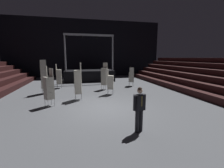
# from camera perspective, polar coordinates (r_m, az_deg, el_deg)

# --- Properties ---
(ground_plane) EXTENTS (22.00, 30.00, 0.10)m
(ground_plane) POSITION_cam_1_polar(r_m,az_deg,el_deg) (8.52, -2.61, -9.29)
(ground_plane) COLOR #515459
(arena_end_wall) EXTENTS (22.00, 0.30, 8.00)m
(arena_end_wall) POSITION_cam_1_polar(r_m,az_deg,el_deg) (23.01, -9.46, 12.79)
(arena_end_wall) COLOR black
(arena_end_wall) RESTS_ON ground_plane
(bleacher_bank_right) EXTENTS (4.50, 24.00, 2.70)m
(bleacher_bank_right) POSITION_cam_1_polar(r_m,az_deg,el_deg) (13.59, 35.74, 2.09)
(bleacher_bank_right) COLOR black
(bleacher_bank_right) RESTS_ON ground_plane
(stage_riser) EXTENTS (5.63, 2.80, 5.21)m
(stage_riser) POSITION_cam_1_polar(r_m,az_deg,el_deg) (18.50, -8.33, 3.35)
(stage_riser) COLOR black
(stage_riser) RESTS_ON ground_plane
(man_with_tie) EXTENTS (0.56, 0.35, 1.69)m
(man_with_tie) POSITION_cam_1_polar(r_m,az_deg,el_deg) (5.76, 10.10, -8.36)
(man_with_tie) COLOR black
(man_with_tie) RESTS_ON ground_plane
(chair_stack_front_left) EXTENTS (0.51, 0.51, 1.79)m
(chair_stack_front_left) POSITION_cam_1_polar(r_m,az_deg,el_deg) (14.98, 7.12, 2.67)
(chair_stack_front_left) COLOR #B2B5BA
(chair_stack_front_left) RESTS_ON ground_plane
(chair_stack_front_right) EXTENTS (0.48, 0.48, 2.56)m
(chair_stack_front_right) POSITION_cam_1_polar(r_m,az_deg,el_deg) (12.77, -23.75, 2.41)
(chair_stack_front_right) COLOR #B2B5BA
(chair_stack_front_right) RESTS_ON ground_plane
(chair_stack_mid_left) EXTENTS (0.47, 0.47, 2.39)m
(chair_stack_mid_left) POSITION_cam_1_polar(r_m,az_deg,el_deg) (10.20, -12.41, 0.87)
(chair_stack_mid_left) COLOR #B2B5BA
(chair_stack_mid_left) RESTS_ON ground_plane
(chair_stack_mid_right) EXTENTS (0.61, 0.61, 2.14)m
(chair_stack_mid_right) POSITION_cam_1_polar(r_m,az_deg,el_deg) (9.34, -22.27, -1.22)
(chair_stack_mid_right) COLOR #B2B5BA
(chair_stack_mid_right) RESTS_ON ground_plane
(chair_stack_mid_centre) EXTENTS (0.61, 0.61, 2.31)m
(chair_stack_mid_centre) POSITION_cam_1_polar(r_m,az_deg,el_deg) (13.22, -2.82, 2.89)
(chair_stack_mid_centre) COLOR #B2B5BA
(chair_stack_mid_centre) RESTS_ON ground_plane
(chair_stack_rear_left) EXTENTS (0.55, 0.55, 1.88)m
(chair_stack_rear_left) POSITION_cam_1_polar(r_m,az_deg,el_deg) (11.47, -0.62, 0.79)
(chair_stack_rear_left) COLOR #B2B5BA
(chair_stack_rear_left) RESTS_ON ground_plane
(chair_stack_rear_right) EXTENTS (0.45, 0.45, 2.14)m
(chair_stack_rear_right) POSITION_cam_1_polar(r_m,az_deg,el_deg) (14.63, -19.03, 2.70)
(chair_stack_rear_right) COLOR #B2B5BA
(chair_stack_rear_right) RESTS_ON ground_plane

